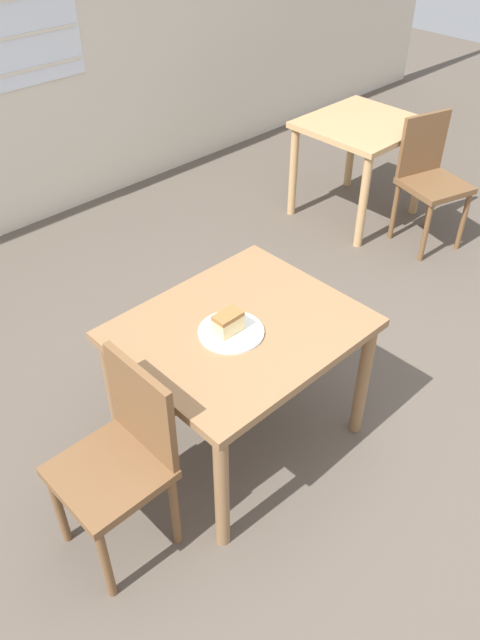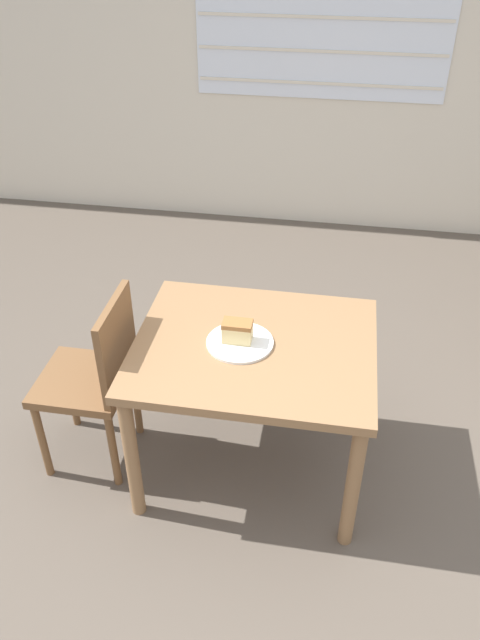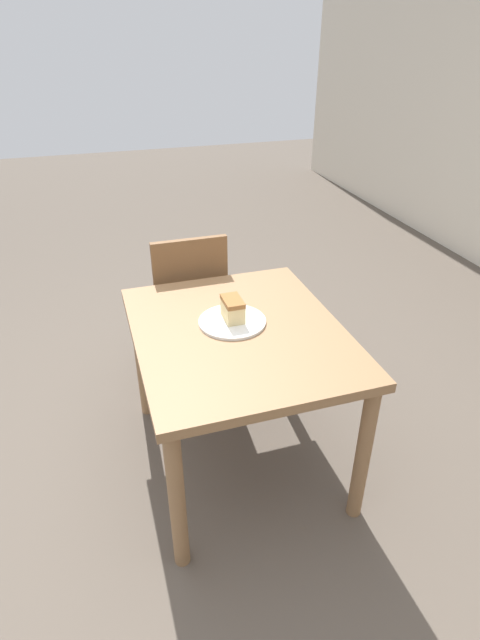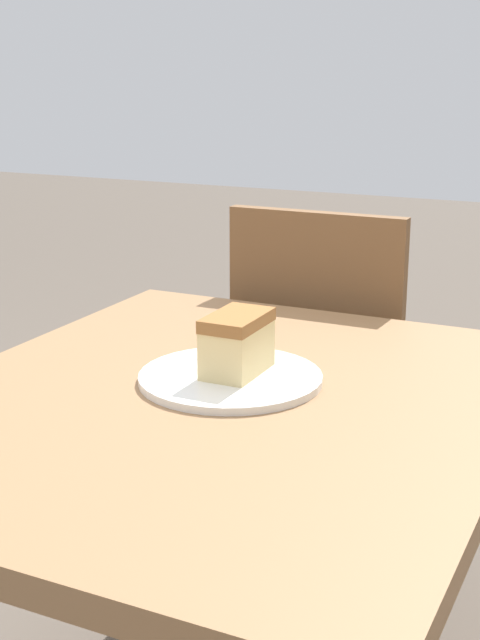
% 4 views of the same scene
% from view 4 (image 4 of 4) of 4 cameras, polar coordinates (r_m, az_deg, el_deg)
% --- Properties ---
extents(dining_table_near, '(1.00, 0.83, 0.71)m').
position_cam_4_polar(dining_table_near, '(1.34, -1.42, -8.79)').
color(dining_table_near, olive).
rests_on(dining_table_near, ground_plane).
extents(chair_near_window, '(0.39, 0.39, 0.89)m').
position_cam_4_polar(chair_near_window, '(2.00, 5.87, -3.85)').
color(chair_near_window, brown).
rests_on(chair_near_window, ground_plane).
extents(plate, '(0.28, 0.28, 0.01)m').
position_cam_4_polar(plate, '(1.35, -0.62, -3.72)').
color(plate, white).
rests_on(plate, dining_table_near).
extents(cake_slice, '(0.12, 0.07, 0.09)m').
position_cam_4_polar(cake_slice, '(1.34, -0.19, -1.50)').
color(cake_slice, '#E5CC89').
rests_on(cake_slice, plate).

